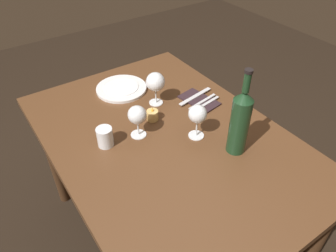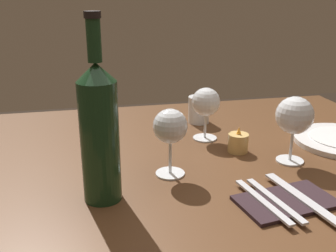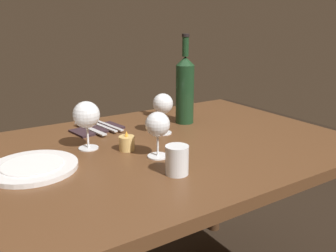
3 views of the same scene
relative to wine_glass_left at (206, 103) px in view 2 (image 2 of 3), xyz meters
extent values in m
cube|color=#56351E|center=(-0.08, -0.09, -0.12)|extent=(1.30, 0.90, 0.04)
cylinder|color=#412816|center=(0.50, 0.29, -0.49)|extent=(0.06, 0.06, 0.70)
cylinder|color=white|center=(0.00, 0.00, -0.10)|extent=(0.07, 0.07, 0.00)
cylinder|color=white|center=(0.00, 0.00, -0.06)|extent=(0.01, 0.01, 0.07)
sphere|color=white|center=(0.00, 0.00, 0.00)|extent=(0.08, 0.08, 0.08)
cylinder|color=#510A14|center=(0.00, 0.00, 0.00)|extent=(0.06, 0.06, 0.01)
cylinder|color=white|center=(-0.14, -0.20, -0.10)|extent=(0.07, 0.07, 0.00)
cylinder|color=white|center=(-0.14, -0.20, -0.06)|extent=(0.01, 0.01, 0.08)
sphere|color=white|center=(-0.14, -0.20, 0.01)|extent=(0.08, 0.08, 0.08)
cylinder|color=#510A14|center=(-0.14, -0.20, 0.01)|extent=(0.06, 0.06, 0.03)
cylinder|color=white|center=(0.16, -0.19, -0.10)|extent=(0.07, 0.07, 0.00)
cylinder|color=white|center=(0.16, -0.19, -0.06)|extent=(0.01, 0.01, 0.08)
sphere|color=white|center=(0.16, -0.19, 0.02)|extent=(0.09, 0.09, 0.09)
cylinder|color=#510A14|center=(0.16, -0.19, 0.01)|extent=(0.07, 0.07, 0.03)
cylinder|color=#19381E|center=(-0.30, -0.27, 0.02)|extent=(0.08, 0.08, 0.24)
cone|color=#19381E|center=(-0.30, -0.27, 0.15)|extent=(0.08, 0.08, 0.03)
cylinder|color=#19381E|center=(-0.30, -0.27, 0.21)|extent=(0.03, 0.03, 0.08)
cylinder|color=black|center=(-0.30, -0.27, 0.25)|extent=(0.03, 0.03, 0.01)
cylinder|color=white|center=(0.02, 0.14, -0.06)|extent=(0.07, 0.07, 0.08)
cylinder|color=silver|center=(0.02, 0.14, -0.07)|extent=(0.06, 0.06, 0.05)
cylinder|color=#DBB266|center=(0.06, -0.11, -0.08)|extent=(0.05, 0.05, 0.05)
cylinder|color=white|center=(0.06, -0.11, -0.08)|extent=(0.04, 0.04, 0.03)
cone|color=#F99E2D|center=(0.06, -0.11, -0.04)|extent=(0.01, 0.01, 0.02)
cube|color=#2D1E23|center=(0.05, -0.37, -0.10)|extent=(0.21, 0.14, 0.01)
cube|color=silver|center=(0.03, -0.37, -0.09)|extent=(0.04, 0.18, 0.00)
cube|color=silver|center=(0.00, -0.37, -0.09)|extent=(0.04, 0.18, 0.00)
cube|color=silver|center=(0.08, -0.37, -0.09)|extent=(0.05, 0.21, 0.00)
camera|label=1|loc=(-0.93, 0.48, 0.79)|focal=34.52mm
camera|label=2|loc=(-0.32, -0.99, 0.30)|focal=42.53mm
camera|label=3|loc=(0.54, 0.90, 0.31)|focal=38.19mm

